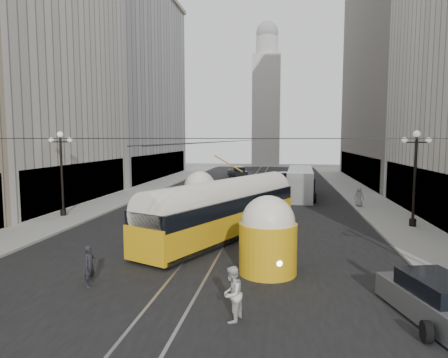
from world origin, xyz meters
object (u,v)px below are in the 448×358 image
(streetcar, at_px, (225,209))
(pedestrian_sidewalk_right, at_px, (359,197))
(sedan_grey, at_px, (438,301))
(pedestrian_crossing_b, at_px, (232,294))
(city_bus, at_px, (300,182))
(pedestrian_crossing_a, at_px, (90,266))

(streetcar, bearing_deg, pedestrian_sidewalk_right, 50.24)
(streetcar, bearing_deg, sedan_grey, -49.37)
(sedan_grey, distance_m, pedestrian_crossing_b, 6.79)
(pedestrian_sidewalk_right, bearing_deg, sedan_grey, 102.43)
(streetcar, height_order, pedestrian_crossing_b, streetcar)
(city_bus, distance_m, pedestrian_crossing_b, 29.21)
(streetcar, bearing_deg, pedestrian_crossing_a, -115.49)
(pedestrian_crossing_a, xyz_separation_m, pedestrian_crossing_b, (6.10, -2.21, 0.07))
(city_bus, distance_m, pedestrian_sidewalk_right, 7.66)
(streetcar, relative_size, pedestrian_sidewalk_right, 9.05)
(city_bus, relative_size, sedan_grey, 2.31)
(city_bus, xyz_separation_m, pedestrian_crossing_b, (-3.31, -29.01, -0.66))
(sedan_grey, height_order, pedestrian_crossing_a, pedestrian_crossing_a)
(sedan_grey, xyz_separation_m, pedestrian_crossing_a, (-12.81, 1.17, 0.19))
(pedestrian_sidewalk_right, bearing_deg, streetcar, 66.32)
(sedan_grey, bearing_deg, pedestrian_crossing_b, -171.16)
(pedestrian_crossing_a, relative_size, pedestrian_crossing_b, 0.92)
(sedan_grey, height_order, pedestrian_sidewalk_right, pedestrian_sidewalk_right)
(pedestrian_crossing_a, distance_m, pedestrian_sidewalk_right, 25.25)
(streetcar, xyz_separation_m, city_bus, (5.19, 17.95, -0.15))
(streetcar, xyz_separation_m, sedan_grey, (8.59, -10.01, -1.07))
(streetcar, xyz_separation_m, pedestrian_crossing_a, (-4.22, -8.85, -0.89))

